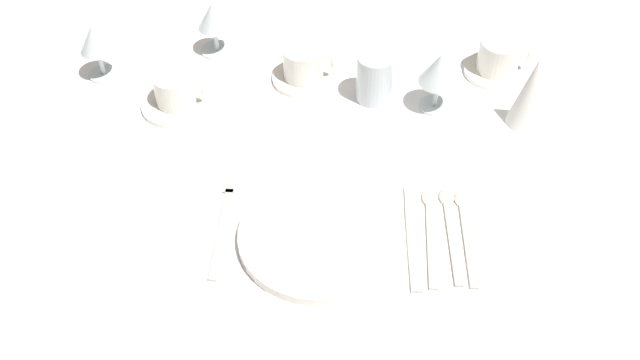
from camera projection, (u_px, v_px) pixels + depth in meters
name	position (u px, v px, depth m)	size (l,w,h in m)	color
ground_plane	(325.00, 336.00, 1.95)	(6.00, 6.00, 0.00)	slate
dining_table	(327.00, 159.00, 1.48)	(1.80, 1.11, 0.74)	white
dinner_plate	(316.00, 236.00, 1.22)	(0.27, 0.27, 0.02)	white
fork_outer	(224.00, 221.00, 1.26)	(0.02, 0.23, 0.00)	beige
dinner_knife	(412.00, 239.00, 1.23)	(0.02, 0.23, 0.00)	beige
spoon_soup	(430.00, 224.00, 1.25)	(0.03, 0.22, 0.01)	beige
spoon_dessert	(450.00, 223.00, 1.25)	(0.03, 0.21, 0.01)	beige
spoon_tea	(466.00, 225.00, 1.25)	(0.03, 0.21, 0.01)	beige
saucer_left	(304.00, 78.00, 1.53)	(0.13, 0.13, 0.01)	white
coffee_cup_left	(304.00, 63.00, 1.50)	(0.11, 0.08, 0.07)	white
saucer_right	(496.00, 71.00, 1.54)	(0.13, 0.13, 0.01)	white
coffee_cup_right	(500.00, 56.00, 1.51)	(0.11, 0.09, 0.07)	white
saucer_far	(177.00, 104.00, 1.47)	(0.14, 0.14, 0.01)	white
coffee_cup_far	(176.00, 89.00, 1.44)	(0.10, 0.08, 0.06)	white
wine_glass_centre	(439.00, 71.00, 1.40)	(0.08, 0.08, 0.13)	silver
wine_glass_left	(95.00, 41.00, 1.48)	(0.07, 0.07, 0.12)	silver
wine_glass_right	(213.00, 19.00, 1.54)	(0.07, 0.07, 0.12)	silver
drink_tumbler	(375.00, 80.00, 1.46)	(0.08, 0.08, 0.10)	silver
napkin_folded	(531.00, 92.00, 1.38)	(0.07, 0.07, 0.15)	white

